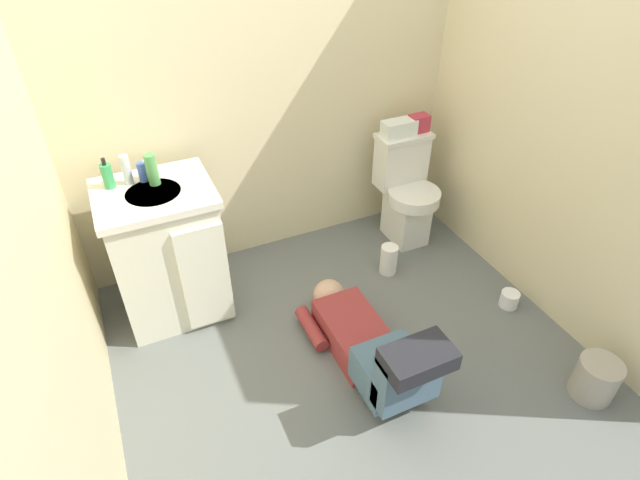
% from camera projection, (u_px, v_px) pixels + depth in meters
% --- Properties ---
extents(ground_plane, '(2.92, 3.17, 0.04)m').
position_uv_depth(ground_plane, '(346.00, 350.00, 2.82)').
color(ground_plane, slate).
extents(wall_back, '(2.58, 0.08, 2.40)m').
position_uv_depth(wall_back, '(264.00, 71.00, 2.90)').
color(wall_back, beige).
rests_on(wall_back, ground_plane).
extents(wall_left, '(0.08, 2.17, 2.40)m').
position_uv_depth(wall_left, '(21.00, 227.00, 1.67)').
color(wall_left, beige).
rests_on(wall_left, ground_plane).
extents(wall_right, '(0.08, 2.17, 2.40)m').
position_uv_depth(wall_right, '(577.00, 105.00, 2.50)').
color(wall_right, beige).
rests_on(wall_right, ground_plane).
extents(toilet, '(0.36, 0.46, 0.75)m').
position_uv_depth(toilet, '(406.00, 191.00, 3.44)').
color(toilet, silver).
rests_on(toilet, ground_plane).
extents(vanity_cabinet, '(0.60, 0.53, 0.82)m').
position_uv_depth(vanity_cabinet, '(168.00, 252.00, 2.82)').
color(vanity_cabinet, silver).
rests_on(vanity_cabinet, ground_plane).
extents(faucet, '(0.02, 0.02, 0.10)m').
position_uv_depth(faucet, '(146.00, 169.00, 2.65)').
color(faucet, silver).
rests_on(faucet, vanity_cabinet).
extents(person_plumber, '(0.39, 1.06, 0.52)m').
position_uv_depth(person_plumber, '(371.00, 346.00, 2.59)').
color(person_plumber, maroon).
rests_on(person_plumber, ground_plane).
extents(tissue_box, '(0.22, 0.11, 0.10)m').
position_uv_depth(tissue_box, '(399.00, 128.00, 3.23)').
color(tissue_box, silver).
rests_on(tissue_box, toilet).
extents(toiletry_bag, '(0.12, 0.09, 0.11)m').
position_uv_depth(toiletry_bag, '(419.00, 123.00, 3.27)').
color(toiletry_bag, '#B22D3F').
rests_on(toiletry_bag, toilet).
extents(soap_dispenser, '(0.06, 0.06, 0.17)m').
position_uv_depth(soap_dispenser, '(108.00, 176.00, 2.56)').
color(soap_dispenser, green).
rests_on(soap_dispenser, vanity_cabinet).
extents(bottle_clear, '(0.04, 0.04, 0.16)m').
position_uv_depth(bottle_clear, '(127.00, 170.00, 2.59)').
color(bottle_clear, silver).
rests_on(bottle_clear, vanity_cabinet).
extents(bottle_blue, '(0.05, 0.05, 0.10)m').
position_uv_depth(bottle_blue, '(142.00, 172.00, 2.63)').
color(bottle_blue, '#4565BD').
rests_on(bottle_blue, vanity_cabinet).
extents(bottle_green, '(0.06, 0.06, 0.17)m').
position_uv_depth(bottle_green, '(152.00, 169.00, 2.58)').
color(bottle_green, '#509D4E').
rests_on(bottle_green, vanity_cabinet).
extents(trash_can, '(0.21, 0.21, 0.23)m').
position_uv_depth(trash_can, '(596.00, 379.00, 2.50)').
color(trash_can, '#9E9583').
rests_on(trash_can, ground_plane).
extents(paper_towel_roll, '(0.11, 0.11, 0.20)m').
position_uv_depth(paper_towel_roll, '(389.00, 259.00, 3.27)').
color(paper_towel_roll, white).
rests_on(paper_towel_roll, ground_plane).
extents(toilet_paper_roll, '(0.11, 0.11, 0.10)m').
position_uv_depth(toilet_paper_roll, '(509.00, 299.00, 3.05)').
color(toilet_paper_roll, white).
rests_on(toilet_paper_roll, ground_plane).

